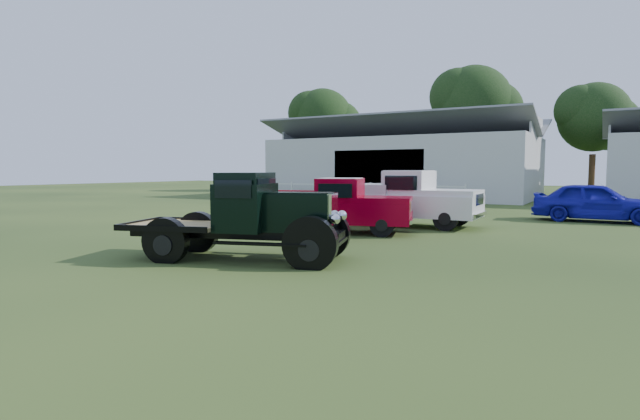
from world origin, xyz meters
The scene contains 10 objects.
ground centered at (0.00, 0.00, 0.00)m, with size 120.00×120.00×0.00m, color #243616.
shed_left centered at (-7.00, 26.00, 2.80)m, with size 18.80×10.20×5.60m, color silver, non-canonical shape.
fence_rail centered at (-8.00, 20.00, 0.60)m, with size 14.20×0.16×1.20m, color white, non-canonical shape.
tree_a centered at (-18.00, 33.00, 5.25)m, with size 6.30×6.30×10.50m, color black, non-canonical shape.
tree_b centered at (-4.00, 34.00, 5.75)m, with size 6.90×6.90×11.50m, color black, non-canonical shape.
tree_c centered at (5.00, 33.00, 4.50)m, with size 5.40×5.40×9.00m, color black, non-canonical shape.
vintage_flatbed centered at (-0.93, -0.33, 0.98)m, with size 4.92×1.95×1.95m, color black, non-canonical shape.
red_pickup centered at (-1.34, 4.95, 0.88)m, with size 4.84×1.86×1.77m, color maroon, non-canonical shape.
white_pickup centered at (-0.12, 7.92, 0.97)m, with size 5.29×2.05×1.94m, color silver, non-canonical shape.
misc_car_blue centered at (5.75, 12.93, 0.76)m, with size 1.81×4.49×1.53m, color #1415A5.
Camera 1 is at (6.18, -9.08, 2.02)m, focal length 28.00 mm.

